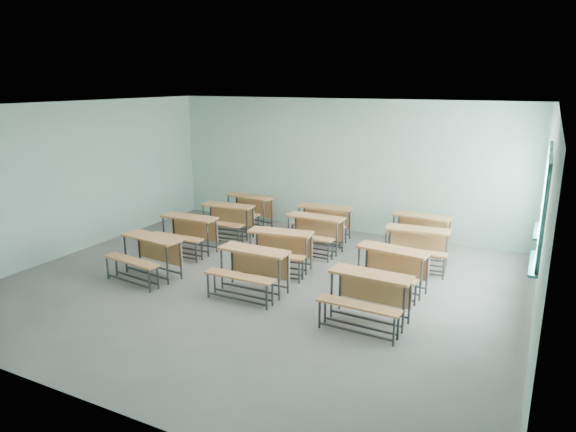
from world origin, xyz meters
name	(u,v)px	position (x,y,z in m)	size (l,w,h in m)	color
room	(265,199)	(0.08, 0.03, 1.60)	(9.04, 8.04, 3.24)	gray
desk_unit_r0c0	(147,251)	(-2.05, -0.66, 0.52)	(1.34, 0.99, 0.78)	#C07D45
desk_unit_r0c1	(251,265)	(0.06, -0.43, 0.52)	(1.25, 0.84, 0.78)	#C07D45
desk_unit_r0c2	(368,291)	(2.23, -0.63, 0.52)	(1.27, 0.88, 0.78)	#C07D45
desk_unit_r1c0	(187,229)	(-2.31, 0.85, 0.52)	(1.27, 0.87, 0.78)	#C07D45
desk_unit_r1c1	(279,245)	(-0.02, 0.75, 0.52)	(1.35, 1.00, 0.78)	#C07D45
desk_unit_r1c2	(390,264)	(2.20, 0.68, 0.52)	(1.33, 0.97, 0.78)	#C07D45
desk_unit_r2c0	(226,216)	(-2.15, 2.12, 0.52)	(1.31, 0.94, 0.78)	#C07D45
desk_unit_r2c1	(313,229)	(0.11, 2.10, 0.52)	(1.27, 0.86, 0.78)	#C07D45
desk_unit_r2c2	(417,242)	(2.32, 2.13, 0.52)	(1.32, 0.96, 0.78)	#C07D45
desk_unit_r3c0	(247,206)	(-2.21, 3.20, 0.52)	(1.34, 0.99, 0.78)	#C07D45
desk_unit_r3c1	(323,218)	(-0.05, 3.01, 0.52)	(1.31, 0.93, 0.78)	#C07D45
desk_unit_r3c2	(420,228)	(2.14, 3.20, 0.52)	(1.32, 0.94, 0.78)	#C07D45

